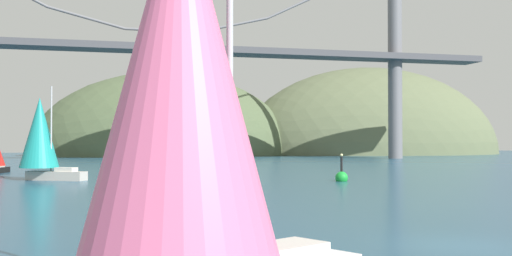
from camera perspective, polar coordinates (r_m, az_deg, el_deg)
The scene contains 7 objects.
ground_plane at distance 22.06m, azimuth 18.03°, elevation -10.22°, with size 360.00×360.00×0.00m, color navy.
headland_right at distance 169.34m, azimuth 10.53°, elevation -2.37°, with size 72.47×44.00×46.33m, color #5B6647.
headland_center at distance 154.31m, azimuth -8.33°, elevation -2.49°, with size 64.86×44.00×40.79m, color #4C5B3D.
suspension_bridge at distance 115.31m, azimuth -8.62°, elevation 7.54°, with size 129.15×6.00×43.42m.
sailboat_pink_spinnaker at distance 12.04m, azimuth -6.53°, elevation 3.93°, with size 7.12×5.53×8.74m.
sailboat_teal_sail at distance 58.78m, azimuth -19.14°, elevation -0.68°, with size 6.61×5.25×8.38m.
channel_buoy at distance 54.39m, azimuth 7.86°, elevation -4.48°, with size 1.10×1.10×2.64m.
Camera 1 is at (-11.70, -18.37, 3.48)m, focal length 43.58 mm.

